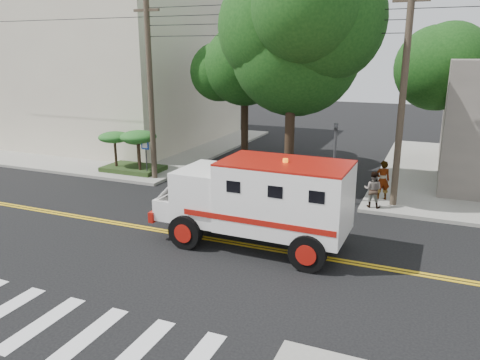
% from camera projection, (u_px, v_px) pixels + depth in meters
% --- Properties ---
extents(ground, '(100.00, 100.00, 0.00)m').
position_uv_depth(ground, '(195.00, 236.00, 17.01)').
color(ground, black).
rests_on(ground, ground).
extents(sidewalk_nw, '(17.00, 17.00, 0.15)m').
position_uv_depth(sidewalk_nw, '(119.00, 143.00, 34.05)').
color(sidewalk_nw, gray).
rests_on(sidewalk_nw, ground).
extents(building_left, '(16.00, 14.00, 10.00)m').
position_uv_depth(building_left, '(105.00, 70.00, 34.79)').
color(building_left, beige).
rests_on(building_left, sidewalk_nw).
extents(utility_pole_left, '(0.28, 0.28, 9.00)m').
position_uv_depth(utility_pole_left, '(151.00, 93.00, 23.25)').
color(utility_pole_left, '#382D23').
rests_on(utility_pole_left, ground).
extents(utility_pole_right, '(0.28, 0.28, 9.00)m').
position_uv_depth(utility_pole_right, '(402.00, 103.00, 18.95)').
color(utility_pole_right, '#382D23').
rests_on(utility_pole_right, ground).
extents(tree_main, '(6.08, 5.70, 9.85)m').
position_uv_depth(tree_main, '(300.00, 34.00, 19.88)').
color(tree_main, black).
rests_on(tree_main, ground).
extents(tree_left, '(4.48, 4.20, 7.70)m').
position_uv_depth(tree_left, '(249.00, 65.00, 26.96)').
color(tree_left, black).
rests_on(tree_left, ground).
extents(tree_right, '(4.80, 4.50, 8.20)m').
position_uv_depth(tree_right, '(467.00, 59.00, 26.07)').
color(tree_right, black).
rests_on(tree_right, ground).
extents(traffic_signal, '(0.15, 0.18, 3.60)m').
position_uv_depth(traffic_signal, '(335.00, 155.00, 19.96)').
color(traffic_signal, '#3F3F42').
rests_on(traffic_signal, ground).
extents(accessibility_sign, '(0.45, 0.10, 2.02)m').
position_uv_depth(accessibility_sign, '(146.00, 153.00, 24.46)').
color(accessibility_sign, '#3F3F42').
rests_on(accessibility_sign, ground).
extents(palm_planter, '(3.52, 2.63, 2.36)m').
position_uv_depth(palm_planter, '(131.00, 145.00, 25.25)').
color(palm_planter, '#1E3314').
rests_on(palm_planter, sidewalk_nw).
extents(armored_truck, '(6.76, 2.83, 3.06)m').
position_uv_depth(armored_truck, '(260.00, 198.00, 15.74)').
color(armored_truck, white).
rests_on(armored_truck, ground).
extents(pedestrian_a, '(0.75, 0.62, 1.76)m').
position_uv_depth(pedestrian_a, '(382.00, 180.00, 20.59)').
color(pedestrian_a, gray).
rests_on(pedestrian_a, sidewalk_ne).
extents(pedestrian_b, '(0.78, 0.63, 1.54)m').
position_uv_depth(pedestrian_b, '(373.00, 189.00, 19.58)').
color(pedestrian_b, gray).
rests_on(pedestrian_b, sidewalk_ne).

